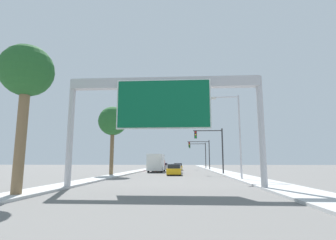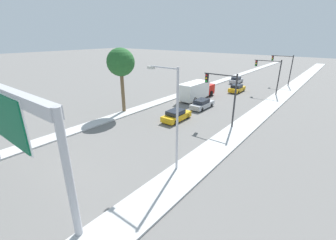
{
  "view_description": "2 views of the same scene",
  "coord_description": "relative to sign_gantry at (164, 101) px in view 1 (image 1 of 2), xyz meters",
  "views": [
    {
      "loc": [
        1.37,
        0.56,
        1.77
      ],
      "look_at": [
        0.0,
        22.61,
        5.29
      ],
      "focal_mm": 28.0,
      "sensor_mm": 36.0,
      "label": 1
    },
    {
      "loc": [
        16.15,
        13.65,
        10.43
      ],
      "look_at": [
        1.84,
        31.83,
        1.68
      ],
      "focal_mm": 24.0,
      "sensor_mm": 36.0,
      "label": 2
    }
  ],
  "objects": [
    {
      "name": "traffic_light_mid_block",
      "position": [
        5.25,
        40.12,
        -1.55
      ],
      "size": [
        4.79,
        0.32,
        6.38
      ],
      "color": "#2D2D30",
      "rests_on": "ground"
    },
    {
      "name": "palm_tree_background",
      "position": [
        -7.98,
        16.14,
        1.08
      ],
      "size": [
        3.77,
        3.77,
        8.94
      ],
      "color": "brown",
      "rests_on": "ground"
    },
    {
      "name": "traffic_light_far_intersection",
      "position": [
        5.38,
        50.12,
        -1.45
      ],
      "size": [
        4.48,
        0.32,
        6.57
      ],
      "color": "#2D2D30",
      "rests_on": "ground"
    },
    {
      "name": "sign_gantry",
      "position": [
        0.0,
        0.0,
        0.0
      ],
      "size": [
        13.32,
        0.73,
        7.5
      ],
      "color": "#B2B2B7",
      "rests_on": "ground"
    },
    {
      "name": "sidewalk_right",
      "position": [
        7.75,
        42.13,
        -5.8
      ],
      "size": [
        3.0,
        120.0,
        0.15
      ],
      "color": "#B7B7B7",
      "rests_on": "ground"
    },
    {
      "name": "car_mid_left",
      "position": [
        0.0,
        18.01,
        -5.19
      ],
      "size": [
        1.82,
        4.4,
        1.44
      ],
      "color": "gold",
      "rests_on": "ground"
    },
    {
      "name": "palm_tree_foreground",
      "position": [
        -7.09,
        -4.27,
        0.52
      ],
      "size": [
        2.81,
        2.81,
        8.04
      ],
      "color": "brown",
      "rests_on": "ground"
    },
    {
      "name": "car_mid_right",
      "position": [
        -3.5,
        46.31,
        -5.18
      ],
      "size": [
        1.75,
        4.23,
        1.47
      ],
      "color": "#A5A8AD",
      "rests_on": "ground"
    },
    {
      "name": "truck_box_primary",
      "position": [
        -3.5,
        28.68,
        -4.33
      ],
      "size": [
        2.47,
        8.51,
        3.01
      ],
      "color": "red",
      "rests_on": "ground"
    },
    {
      "name": "car_far_center",
      "position": [
        0.0,
        24.64,
        -5.2
      ],
      "size": [
        1.74,
        4.62,
        1.41
      ],
      "color": "#A5A8AD",
      "rests_on": "ground"
    },
    {
      "name": "car_near_center",
      "position": [
        0.0,
        38.11,
        -5.18
      ],
      "size": [
        1.85,
        4.31,
        1.46
      ],
      "color": "gold",
      "rests_on": "ground"
    },
    {
      "name": "traffic_light_near_intersection",
      "position": [
        5.47,
        20.12,
        -1.55
      ],
      "size": [
        4.18,
        0.32,
        6.45
      ],
      "color": "#2D2D30",
      "rests_on": "ground"
    },
    {
      "name": "median_strip_left",
      "position": [
        -7.25,
        42.13,
        -5.8
      ],
      "size": [
        2.0,
        120.0,
        0.15
      ],
      "color": "#B7B7B7",
      "rests_on": "ground"
    },
    {
      "name": "street_lamp_right",
      "position": [
        6.46,
        8.71,
        -0.87
      ],
      "size": [
        2.94,
        0.28,
        8.37
      ],
      "color": "#B2B2B7",
      "rests_on": "ground"
    }
  ]
}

